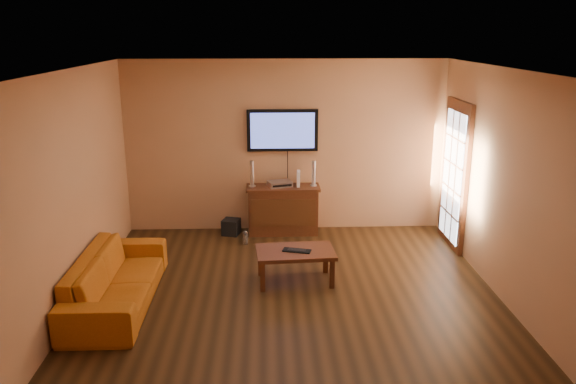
{
  "coord_description": "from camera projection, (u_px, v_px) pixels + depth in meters",
  "views": [
    {
      "loc": [
        -0.29,
        -6.16,
        3.11
      ],
      "look_at": [
        -0.02,
        0.8,
        1.1
      ],
      "focal_mm": 35.0,
      "sensor_mm": 36.0,
      "label": 1
    }
  ],
  "objects": [
    {
      "name": "television",
      "position": [
        282.0,
        130.0,
        8.69
      ],
      "size": [
        1.1,
        0.08,
        0.65
      ],
      "color": "black",
      "rests_on": "ground"
    },
    {
      "name": "french_door",
      "position": [
        454.0,
        176.0,
        8.22
      ],
      "size": [
        0.07,
        1.02,
        2.22
      ],
      "color": "#421E0F",
      "rests_on": "ground"
    },
    {
      "name": "subwoofer",
      "position": [
        231.0,
        227.0,
        8.85
      ],
      "size": [
        0.31,
        0.31,
        0.25
      ],
      "primitive_type": "cube",
      "rotation": [
        0.0,
        0.0,
        -0.28
      ],
      "color": "black",
      "rests_on": "ground"
    },
    {
      "name": "speaker_right",
      "position": [
        314.0,
        174.0,
        8.75
      ],
      "size": [
        0.11,
        0.11,
        0.4
      ],
      "color": "silver",
      "rests_on": "media_console"
    },
    {
      "name": "av_receiver",
      "position": [
        280.0,
        184.0,
        8.76
      ],
      "size": [
        0.41,
        0.34,
        0.08
      ],
      "primitive_type": "cube",
      "rotation": [
        0.0,
        0.0,
        0.28
      ],
      "color": "silver",
      "rests_on": "media_console"
    },
    {
      "name": "ground_plane",
      "position": [
        292.0,
        298.0,
        6.79
      ],
      "size": [
        5.0,
        5.0,
        0.0
      ],
      "primitive_type": "plane",
      "color": "black",
      "rests_on": "ground"
    },
    {
      "name": "media_console",
      "position": [
        283.0,
        210.0,
        8.86
      ],
      "size": [
        1.15,
        0.44,
        0.76
      ],
      "color": "#421E0F",
      "rests_on": "ground"
    },
    {
      "name": "game_console",
      "position": [
        298.0,
        179.0,
        8.74
      ],
      "size": [
        0.06,
        0.18,
        0.24
      ],
      "primitive_type": "cube",
      "rotation": [
        0.0,
        0.0,
        -0.08
      ],
      "color": "white",
      "rests_on": "media_console"
    },
    {
      "name": "room_walls",
      "position": [
        290.0,
        150.0,
        6.92
      ],
      "size": [
        5.0,
        5.0,
        5.0
      ],
      "color": "tan",
      "rests_on": "ground"
    },
    {
      "name": "coffee_table",
      "position": [
        295.0,
        255.0,
        7.12
      ],
      "size": [
        1.02,
        0.66,
        0.43
      ],
      "color": "#421E0F",
      "rests_on": "ground"
    },
    {
      "name": "bottle",
      "position": [
        245.0,
        238.0,
        8.45
      ],
      "size": [
        0.07,
        0.07,
        0.22
      ],
      "color": "white",
      "rests_on": "ground"
    },
    {
      "name": "sofa",
      "position": [
        116.0,
        271.0,
        6.54
      ],
      "size": [
        0.61,
        2.09,
        0.82
      ],
      "primitive_type": "imported",
      "rotation": [
        0.0,
        0.0,
        1.57
      ],
      "color": "#AF5C13",
      "rests_on": "ground"
    },
    {
      "name": "speaker_left",
      "position": [
        252.0,
        175.0,
        8.71
      ],
      "size": [
        0.11,
        0.11,
        0.41
      ],
      "color": "silver",
      "rests_on": "media_console"
    },
    {
      "name": "keyboard",
      "position": [
        297.0,
        250.0,
        7.08
      ],
      "size": [
        0.38,
        0.23,
        0.02
      ],
      "color": "black",
      "rests_on": "coffee_table"
    }
  ]
}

